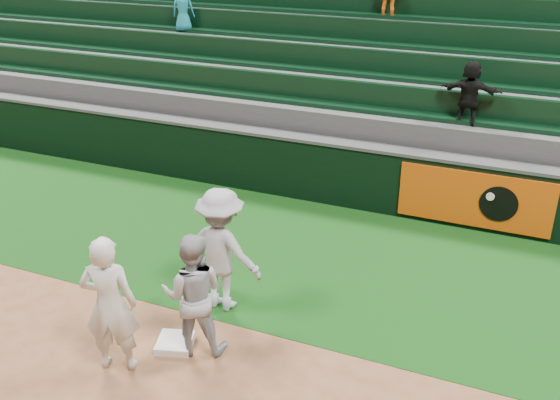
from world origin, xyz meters
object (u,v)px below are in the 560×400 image
object	(u,v)px
base_coach	(221,250)
first_base	(175,343)
first_baseman	(110,305)
baserunner	(193,294)

from	to	relation	value
base_coach	first_base	bearing A→B (deg)	86.19
first_baseman	baserunner	size ratio (longest dim) A/B	1.10
first_baseman	base_coach	bearing A→B (deg)	-130.06
first_base	first_baseman	distance (m)	1.14
first_baseman	base_coach	world-z (taller)	same
first_baseman	base_coach	size ratio (longest dim) A/B	1.00
baserunner	base_coach	xyz separation A→B (m)	(-0.12, 0.99, 0.09)
first_baseman	baserunner	bearing A→B (deg)	-156.84
first_base	baserunner	size ratio (longest dim) A/B	0.27
first_base	base_coach	size ratio (longest dim) A/B	0.25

